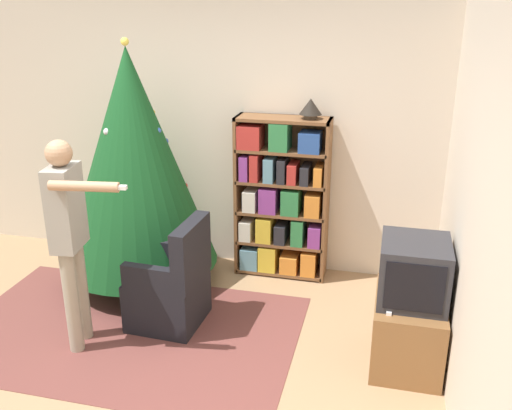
{
  "coord_description": "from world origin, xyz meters",
  "views": [
    {
      "loc": [
        1.62,
        -3.12,
        2.59
      ],
      "look_at": [
        0.63,
        0.91,
        1.05
      ],
      "focal_mm": 40.0,
      "sensor_mm": 36.0,
      "label": 1
    }
  ],
  "objects": [
    {
      "name": "christmas_tree",
      "position": [
        -0.6,
        1.38,
        1.2
      ],
      "size": [
        1.44,
        1.44,
        2.26
      ],
      "color": "#4C3323",
      "rests_on": "ground_plane"
    },
    {
      "name": "ground_plane",
      "position": [
        0.0,
        0.0,
        0.0
      ],
      "size": [
        14.0,
        14.0,
        0.0
      ],
      "primitive_type": "plane",
      "color": "#9E7A56"
    },
    {
      "name": "wall_right",
      "position": [
        2.16,
        0.0,
        1.3
      ],
      "size": [
        0.1,
        8.0,
        2.6
      ],
      "color": "beige",
      "rests_on": "ground_plane"
    },
    {
      "name": "game_remote",
      "position": [
        1.7,
        0.44,
        0.54
      ],
      "size": [
        0.04,
        0.12,
        0.02
      ],
      "color": "white",
      "rests_on": "tv_stand"
    },
    {
      "name": "tv_stand",
      "position": [
        1.85,
        0.66,
        0.26
      ],
      "size": [
        0.5,
        0.72,
        0.53
      ],
      "color": "brown",
      "rests_on": "ground_plane"
    },
    {
      "name": "armchair",
      "position": [
        -0.04,
        0.75,
        0.32
      ],
      "size": [
        0.6,
        0.59,
        0.92
      ],
      "rotation": [
        0.0,
        0.0,
        -1.62
      ],
      "color": "black",
      "rests_on": "ground_plane"
    },
    {
      "name": "book_pile_near_tree",
      "position": [
        -0.11,
        0.97,
        0.04
      ],
      "size": [
        0.22,
        0.19,
        0.08
      ],
      "color": "#B22D28",
      "rests_on": "ground_plane"
    },
    {
      "name": "bookshelf",
      "position": [
        0.64,
        1.86,
        0.75
      ],
      "size": [
        0.87,
        0.3,
        1.55
      ],
      "color": "brown",
      "rests_on": "ground_plane"
    },
    {
      "name": "standing_person",
      "position": [
        -0.62,
        0.29,
        0.98
      ],
      "size": [
        0.67,
        0.47,
        1.64
      ],
      "rotation": [
        0.0,
        0.0,
        -1.42
      ],
      "color": "#9E937F",
      "rests_on": "ground_plane"
    },
    {
      "name": "television",
      "position": [
        1.85,
        0.65,
        0.75
      ],
      "size": [
        0.48,
        0.52,
        0.45
      ],
      "color": "#28282D",
      "rests_on": "tv_stand"
    },
    {
      "name": "area_rug",
      "position": [
        -0.36,
        0.52,
        0.0
      ],
      "size": [
        2.76,
        1.77,
        0.01
      ],
      "color": "brown",
      "rests_on": "ground_plane"
    },
    {
      "name": "wall_back",
      "position": [
        0.0,
        2.08,
        1.3
      ],
      "size": [
        8.0,
        0.1,
        2.6
      ],
      "color": "beige",
      "rests_on": "ground_plane"
    },
    {
      "name": "table_lamp",
      "position": [
        0.9,
        1.86,
        1.65
      ],
      "size": [
        0.2,
        0.2,
        0.18
      ],
      "color": "#473828",
      "rests_on": "bookshelf"
    }
  ]
}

